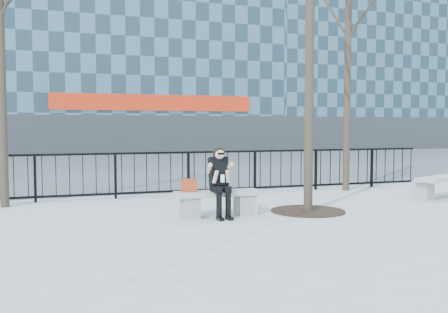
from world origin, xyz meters
name	(u,v)px	position (x,y,z in m)	size (l,w,h in m)	color
ground	(218,216)	(0.00, 0.00, 0.00)	(120.00, 120.00, 0.00)	#A5A5A0
street_surface	(121,162)	(0.00, 15.00, 0.00)	(60.00, 23.00, 0.01)	#474747
railing	(181,174)	(0.00, 3.00, 0.55)	(14.00, 0.06, 1.10)	black
building_right	(348,22)	(20.00, 27.00, 10.30)	(16.20, 10.20, 20.60)	#486673
tree_grate	(308,211)	(1.90, -0.10, 0.01)	(1.50, 1.50, 0.02)	black
bench_main	(218,201)	(0.00, 0.00, 0.30)	(1.65, 0.46, 0.49)	gray
bench_second	(443,185)	(5.89, 0.55, 0.33)	(1.80, 0.50, 0.53)	gray
seated_woman	(220,182)	(0.00, -0.16, 0.67)	(0.50, 0.64, 1.34)	black
handbag	(189,185)	(-0.56, 0.02, 0.61)	(0.30, 0.14, 0.25)	#9E2B13
shopping_bag	(247,205)	(0.58, -0.07, 0.19)	(0.40, 0.15, 0.38)	beige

